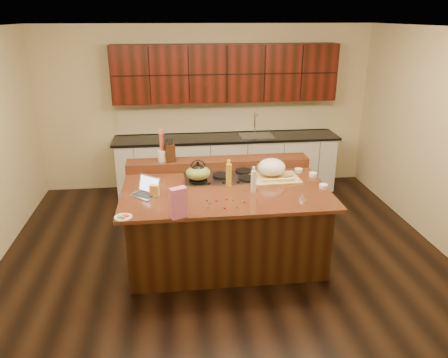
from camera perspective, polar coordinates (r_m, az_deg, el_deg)
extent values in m
cube|color=black|center=(5.57, 0.06, -9.91)|extent=(5.50, 5.00, 0.01)
cube|color=silver|center=(4.79, 0.08, 19.21)|extent=(5.50, 5.00, 0.01)
cube|color=beige|center=(7.43, -2.28, 9.21)|extent=(5.50, 0.01, 2.70)
cube|color=beige|center=(2.76, 6.48, -11.93)|extent=(5.50, 0.01, 2.70)
cube|color=black|center=(5.35, 0.06, -5.80)|extent=(2.22, 1.42, 0.88)
cube|color=black|center=(5.17, 0.07, -1.23)|extent=(2.40, 1.60, 0.04)
cube|color=black|center=(5.79, -0.77, 2.07)|extent=(2.40, 0.30, 0.12)
cube|color=gray|center=(5.43, -0.31, 0.19)|extent=(0.92, 0.52, 0.02)
cylinder|color=black|center=(5.52, -3.56, 0.74)|extent=(0.22, 0.22, 0.03)
cylinder|color=black|center=(5.59, 2.59, 0.99)|extent=(0.22, 0.22, 0.03)
cylinder|color=black|center=(5.28, -3.39, -0.21)|extent=(0.22, 0.22, 0.03)
cylinder|color=black|center=(5.35, 3.04, 0.06)|extent=(0.22, 0.22, 0.03)
cylinder|color=black|center=(5.43, -0.31, 0.41)|extent=(0.22, 0.22, 0.03)
cube|color=silver|center=(7.38, 0.35, 1.88)|extent=(3.60, 0.62, 0.90)
cube|color=black|center=(7.24, 0.36, 5.41)|extent=(3.70, 0.66, 0.04)
cube|color=gray|center=(7.31, 4.27, 5.63)|extent=(0.55, 0.42, 0.01)
cylinder|color=gray|center=(7.44, 4.05, 7.36)|extent=(0.02, 0.02, 0.36)
cube|color=black|center=(7.18, 0.23, 13.67)|extent=(3.60, 0.34, 0.90)
cube|color=beige|center=(7.47, 0.07, 8.10)|extent=(3.60, 0.03, 0.50)
ellipsoid|color=black|center=(5.24, -3.41, 0.91)|extent=(0.26, 0.26, 0.18)
ellipsoid|color=olive|center=(5.25, -3.41, 0.80)|extent=(0.36, 0.36, 0.16)
cube|color=#B7B7BC|center=(4.98, -10.45, -2.14)|extent=(0.36, 0.35, 0.01)
cube|color=black|center=(4.97, -10.45, -2.05)|extent=(0.27, 0.25, 0.00)
cube|color=#B7B7BC|center=(5.01, -9.72, -0.67)|extent=(0.26, 0.24, 0.19)
cube|color=silver|center=(5.00, -9.76, -0.69)|extent=(0.23, 0.21, 0.16)
cylinder|color=gold|center=(5.15, 0.63, 0.54)|extent=(0.09, 0.09, 0.27)
cylinder|color=silver|center=(4.99, 3.88, -0.30)|extent=(0.07, 0.07, 0.25)
cube|color=tan|center=(5.41, 6.62, 0.05)|extent=(0.61, 0.45, 0.03)
ellipsoid|color=white|center=(5.45, 6.25, 1.54)|extent=(0.34, 0.34, 0.21)
cube|color=#EDD872|center=(5.25, 5.84, -0.22)|extent=(0.13, 0.03, 0.03)
cube|color=#EDD872|center=(5.28, 7.20, -0.16)|extent=(0.13, 0.03, 0.03)
cube|color=#EDD872|center=(5.31, 8.55, -0.10)|extent=(0.13, 0.03, 0.03)
cylinder|color=gray|center=(5.42, 8.01, 0.23)|extent=(0.23, 0.09, 0.01)
cylinder|color=white|center=(5.25, 12.86, -0.91)|extent=(0.11, 0.11, 0.04)
cylinder|color=white|center=(5.60, 11.54, 0.59)|extent=(0.11, 0.11, 0.04)
cylinder|color=white|center=(5.72, 9.71, 1.12)|extent=(0.13, 0.13, 0.04)
cylinder|color=#996B3F|center=(5.63, 5.48, 1.28)|extent=(0.28, 0.28, 0.09)
cone|color=silver|center=(4.86, 10.18, -2.35)|extent=(0.10, 0.10, 0.07)
cube|color=pink|center=(4.36, -5.98, -3.09)|extent=(0.19, 0.15, 0.31)
cylinder|color=white|center=(4.50, -13.03, -4.87)|extent=(0.22, 0.22, 0.01)
cube|color=gold|center=(4.92, -9.06, -1.53)|extent=(0.11, 0.09, 0.14)
cylinder|color=white|center=(5.72, -8.04, 3.01)|extent=(0.14, 0.14, 0.14)
cube|color=black|center=(5.71, -7.15, 3.47)|extent=(0.16, 0.21, 0.23)
ellipsoid|color=red|center=(4.79, 0.38, -2.66)|extent=(0.02, 0.02, 0.02)
ellipsoid|color=#198C26|center=(4.60, 1.73, -3.70)|extent=(0.02, 0.02, 0.02)
ellipsoid|color=red|center=(4.58, 0.09, -3.80)|extent=(0.02, 0.02, 0.02)
ellipsoid|color=#198C26|center=(4.60, -2.15, -3.72)|extent=(0.02, 0.02, 0.02)
ellipsoid|color=red|center=(4.73, 2.72, -3.03)|extent=(0.02, 0.02, 0.02)
ellipsoid|color=#198C26|center=(4.73, 2.37, -2.98)|extent=(0.02, 0.02, 0.02)
ellipsoid|color=red|center=(4.77, -2.21, -2.78)|extent=(0.02, 0.02, 0.02)
ellipsoid|color=#198C26|center=(4.78, 1.11, -2.71)|extent=(0.02, 0.02, 0.02)
ellipsoid|color=red|center=(4.75, -0.99, -2.87)|extent=(0.02, 0.02, 0.02)
ellipsoid|color=#198C26|center=(4.70, -1.81, -3.17)|extent=(0.02, 0.02, 0.02)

